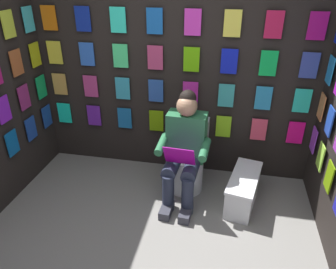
# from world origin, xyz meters

# --- Properties ---
(display_wall_back) EXTENTS (3.26, 0.14, 2.43)m
(display_wall_back) POSITION_xyz_m (0.00, -1.77, 1.21)
(display_wall_back) COLOR black
(display_wall_back) RESTS_ON ground
(toilet) EXTENTS (0.41, 0.56, 0.77)m
(toilet) POSITION_xyz_m (-0.23, -1.36, 0.33)
(toilet) COLOR white
(toilet) RESTS_ON ground
(person_reading) EXTENTS (0.54, 0.70, 1.19)m
(person_reading) POSITION_xyz_m (-0.22, -1.14, 0.60)
(person_reading) COLOR #286B42
(person_reading) RESTS_ON ground
(comic_longbox_near) EXTENTS (0.40, 0.74, 0.34)m
(comic_longbox_near) POSITION_xyz_m (-0.86, -1.14, 0.17)
(comic_longbox_near) COLOR silver
(comic_longbox_near) RESTS_ON ground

